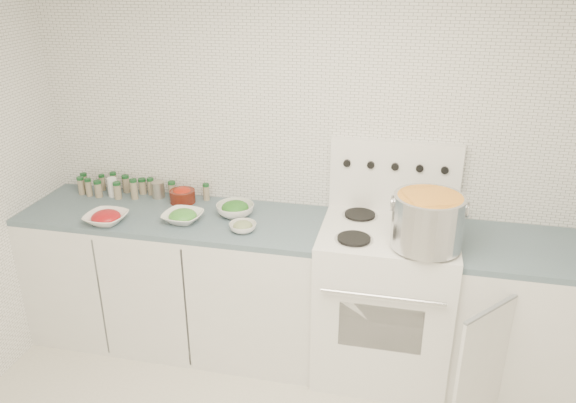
# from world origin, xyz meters

# --- Properties ---
(room_walls) EXTENTS (3.54, 3.04, 2.52)m
(room_walls) POSITION_xyz_m (0.00, 0.00, 1.56)
(room_walls) COLOR white
(room_walls) RESTS_ON ground
(counter_left) EXTENTS (1.85, 0.62, 0.90)m
(counter_left) POSITION_xyz_m (-0.82, 1.19, 0.45)
(counter_left) COLOR white
(counter_left) RESTS_ON ground
(stove) EXTENTS (0.76, 0.70, 1.36)m
(stove) POSITION_xyz_m (0.48, 1.19, 0.50)
(stove) COLOR white
(stove) RESTS_ON ground
(counter_right) EXTENTS (0.89, 0.93, 0.90)m
(counter_right) POSITION_xyz_m (1.30, 1.19, 0.45)
(counter_right) COLOR white
(counter_right) RESTS_ON ground
(stock_pot) EXTENTS (0.39, 0.37, 0.28)m
(stock_pot) POSITION_xyz_m (0.67, 1.00, 1.10)
(stock_pot) COLOR silver
(stock_pot) RESTS_ON stove
(bowl_tomato) EXTENTS (0.25, 0.25, 0.08)m
(bowl_tomato) POSITION_xyz_m (-1.15, 0.98, 0.93)
(bowl_tomato) COLOR white
(bowl_tomato) RESTS_ON counter_left
(bowl_snowpea) EXTENTS (0.25, 0.25, 0.08)m
(bowl_snowpea) POSITION_xyz_m (-0.72, 1.10, 0.93)
(bowl_snowpea) COLOR white
(bowl_snowpea) RESTS_ON counter_left
(bowl_broccoli) EXTENTS (0.27, 0.27, 0.09)m
(bowl_broccoli) POSITION_xyz_m (-0.44, 1.25, 0.94)
(bowl_broccoli) COLOR white
(bowl_broccoli) RESTS_ON counter_left
(bowl_zucchini) EXTENTS (0.20, 0.20, 0.06)m
(bowl_zucchini) POSITION_xyz_m (-0.34, 1.05, 0.93)
(bowl_zucchini) COLOR white
(bowl_zucchini) RESTS_ON counter_left
(bowl_pepper) EXTENTS (0.16, 0.16, 0.10)m
(bowl_pepper) POSITION_xyz_m (-0.83, 1.37, 0.95)
(bowl_pepper) COLOR #4F170D
(bowl_pepper) RESTS_ON counter_left
(salt_canister) EXTENTS (0.08, 0.08, 0.12)m
(salt_canister) POSITION_xyz_m (-1.32, 1.37, 0.96)
(salt_canister) COLOR white
(salt_canister) RESTS_ON counter_left
(tin_can) EXTENTS (0.10, 0.10, 0.11)m
(tin_can) POSITION_xyz_m (-1.01, 1.41, 0.95)
(tin_can) COLOR #A09788
(tin_can) RESTS_ON counter_left
(spice_cluster) EXTENTS (0.90, 0.16, 0.13)m
(spice_cluster) POSITION_xyz_m (-1.25, 1.40, 0.96)
(spice_cluster) COLOR gray
(spice_cluster) RESTS_ON counter_left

